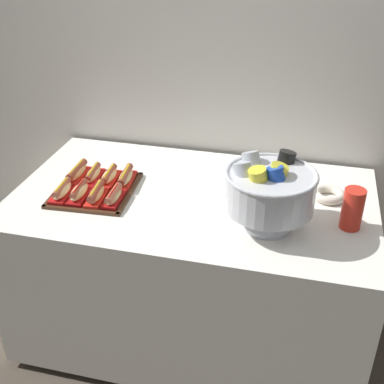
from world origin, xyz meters
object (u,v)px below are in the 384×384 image
(hot_dog_5, at_px, (93,175))
(hot_dog_2, at_px, (96,194))
(punch_bowl, at_px, (269,189))
(cup_stack, at_px, (352,209))
(buffet_table, at_px, (193,264))
(hot_dog_3, at_px, (114,196))
(hot_dog_1, at_px, (79,193))
(hot_dog_4, at_px, (77,173))
(hot_dog_6, at_px, (109,176))
(hot_dog_7, at_px, (126,178))
(donut, at_px, (329,195))
(hot_dog_0, at_px, (62,191))
(serving_tray, at_px, (95,190))

(hot_dog_5, bearing_deg, hot_dog_2, -62.14)
(hot_dog_5, distance_m, punch_bowl, 0.82)
(punch_bowl, xyz_separation_m, cup_stack, (0.31, 0.07, -0.08))
(buffet_table, height_order, hot_dog_3, hot_dog_3)
(hot_dog_1, bearing_deg, hot_dog_3, 3.42)
(hot_dog_4, xyz_separation_m, hot_dog_6, (0.15, 0.01, -0.00))
(hot_dog_7, relative_size, donut, 1.30)
(hot_dog_7, bearing_deg, hot_dog_1, -128.85)
(hot_dog_3, height_order, cup_stack, cup_stack)
(hot_dog_1, height_order, hot_dog_4, same)
(hot_dog_0, xyz_separation_m, hot_dog_6, (0.14, 0.17, -0.00))
(hot_dog_3, bearing_deg, hot_dog_1, -176.58)
(hot_dog_0, height_order, hot_dog_4, same)
(hot_dog_0, distance_m, punch_bowl, 0.86)
(punch_bowl, height_order, cup_stack, punch_bowl)
(hot_dog_5, relative_size, punch_bowl, 0.50)
(donut, bearing_deg, hot_dog_3, -163.58)
(hot_dog_3, xyz_separation_m, donut, (0.86, 0.25, -0.02))
(hot_dog_0, relative_size, hot_dog_3, 1.06)
(hot_dog_7, bearing_deg, hot_dog_5, -176.58)
(hot_dog_6, relative_size, donut, 1.18)
(hot_dog_0, bearing_deg, hot_dog_4, 93.42)
(hot_dog_3, relative_size, hot_dog_6, 0.94)
(hot_dog_5, bearing_deg, punch_bowl, -12.29)
(hot_dog_4, relative_size, hot_dog_6, 1.12)
(serving_tray, xyz_separation_m, hot_dog_4, (-0.12, 0.08, 0.03))
(hot_dog_7, bearing_deg, hot_dog_0, -140.33)
(punch_bowl, bearing_deg, cup_stack, 12.39)
(buffet_table, distance_m, hot_dog_3, 0.52)
(buffet_table, xyz_separation_m, hot_dog_4, (-0.54, 0.01, 0.40))
(punch_bowl, bearing_deg, hot_dog_7, 164.22)
(hot_dog_2, xyz_separation_m, hot_dog_6, (-0.01, 0.16, -0.00))
(hot_dog_3, height_order, hot_dog_4, hot_dog_4)
(hot_dog_5, bearing_deg, hot_dog_4, -176.58)
(hot_dog_3, distance_m, hot_dog_4, 0.28)
(hot_dog_0, height_order, hot_dog_5, hot_dog_0)
(hot_dog_1, bearing_deg, hot_dog_2, 3.42)
(serving_tray, bearing_deg, hot_dog_7, 39.67)
(buffet_table, height_order, hot_dog_6, hot_dog_6)
(buffet_table, relative_size, donut, 10.99)
(hot_dog_7, bearing_deg, hot_dog_4, -176.58)
(hot_dog_0, height_order, hot_dog_3, hot_dog_0)
(hot_dog_6, height_order, donut, hot_dog_6)
(serving_tray, relative_size, cup_stack, 2.31)
(serving_tray, relative_size, hot_dog_7, 2.09)
(cup_stack, bearing_deg, hot_dog_5, 174.63)
(cup_stack, bearing_deg, hot_dog_0, -176.78)
(hot_dog_3, bearing_deg, hot_dog_4, 147.17)
(hot_dog_0, relative_size, hot_dog_2, 0.96)
(buffet_table, distance_m, hot_dog_6, 0.55)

